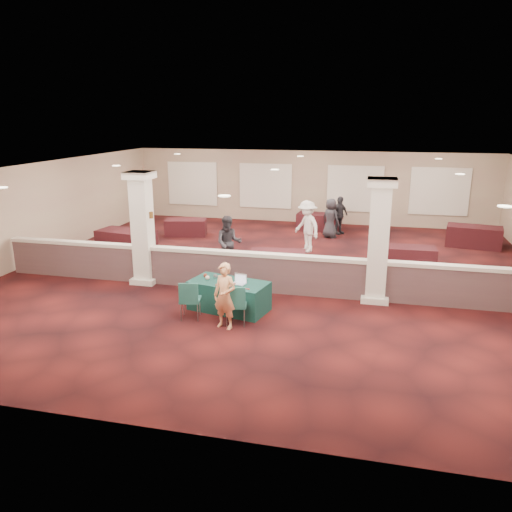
% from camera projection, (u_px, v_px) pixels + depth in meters
% --- Properties ---
extents(ground, '(16.00, 16.00, 0.00)m').
position_uv_depth(ground, '(274.00, 275.00, 15.17)').
color(ground, '#4A1312').
rests_on(ground, ground).
extents(wall_back, '(16.00, 0.04, 3.20)m').
position_uv_depth(wall_back, '(309.00, 187.00, 22.22)').
color(wall_back, gray).
rests_on(wall_back, ground).
extents(wall_front, '(16.00, 0.04, 3.20)m').
position_uv_depth(wall_front, '(166.00, 336.00, 7.24)').
color(wall_front, gray).
rests_on(wall_front, ground).
extents(wall_left, '(0.04, 16.00, 3.20)m').
position_uv_depth(wall_left, '(38.00, 212.00, 16.51)').
color(wall_left, gray).
rests_on(wall_left, ground).
extents(ceiling, '(16.00, 16.00, 0.02)m').
position_uv_depth(ceiling, '(275.00, 169.00, 14.30)').
color(ceiling, white).
rests_on(ceiling, wall_back).
extents(partition_wall, '(15.60, 0.28, 1.10)m').
position_uv_depth(partition_wall, '(263.00, 272.00, 13.61)').
color(partition_wall, '#53383D').
rests_on(partition_wall, ground).
extents(column_left, '(0.72, 0.72, 3.20)m').
position_uv_depth(column_left, '(143.00, 227.00, 14.09)').
color(column_left, white).
rests_on(column_left, ground).
extents(column_right, '(0.72, 0.72, 3.20)m').
position_uv_depth(column_right, '(379.00, 240.00, 12.65)').
color(column_right, white).
rests_on(column_right, ground).
extents(sconce_left, '(0.12, 0.12, 0.18)m').
position_uv_depth(sconce_left, '(133.00, 214.00, 14.06)').
color(sconce_left, brown).
rests_on(sconce_left, column_left).
extents(sconce_right, '(0.12, 0.12, 0.18)m').
position_uv_depth(sconce_right, '(151.00, 215.00, 13.93)').
color(sconce_right, brown).
rests_on(sconce_right, column_left).
extents(near_table, '(2.07, 1.35, 0.73)m').
position_uv_depth(near_table, '(229.00, 296.00, 12.38)').
color(near_table, '#0D312F').
rests_on(near_table, ground).
extents(conf_chair_main, '(0.57, 0.57, 0.97)m').
position_uv_depth(conf_chair_main, '(236.00, 302.00, 11.40)').
color(conf_chair_main, '#1B514D').
rests_on(conf_chair_main, ground).
extents(conf_chair_side, '(0.56, 0.57, 0.95)m').
position_uv_depth(conf_chair_side, '(189.00, 297.00, 11.72)').
color(conf_chair_side, '#1B514D').
rests_on(conf_chair_side, ground).
extents(woman, '(0.63, 0.51, 1.53)m').
position_uv_depth(woman, '(225.00, 296.00, 11.22)').
color(woman, tan).
rests_on(woman, ground).
extents(far_table_front_left, '(2.11, 1.28, 0.80)m').
position_uv_depth(far_table_front_left, '(126.00, 241.00, 17.57)').
color(far_table_front_left, black).
rests_on(far_table_front_left, ground).
extents(far_table_front_center, '(1.76, 1.01, 0.68)m').
position_uv_depth(far_table_front_center, '(278.00, 262.00, 15.34)').
color(far_table_front_center, black).
rests_on(far_table_front_center, ground).
extents(far_table_front_right, '(1.62, 0.84, 0.65)m').
position_uv_depth(far_table_front_right, '(409.00, 257.00, 15.95)').
color(far_table_front_right, black).
rests_on(far_table_front_right, ground).
extents(far_table_back_left, '(1.76, 1.15, 0.66)m').
position_uv_depth(far_table_back_left, '(186.00, 227.00, 20.12)').
color(far_table_back_left, black).
rests_on(far_table_back_left, ground).
extents(far_table_back_center, '(1.82, 1.02, 0.71)m').
position_uv_depth(far_table_back_center, '(318.00, 222.00, 21.02)').
color(far_table_back_center, black).
rests_on(far_table_back_center, ground).
extents(far_table_back_right, '(2.03, 1.27, 0.77)m').
position_uv_depth(far_table_back_right, '(474.00, 237.00, 18.36)').
color(far_table_back_right, black).
rests_on(far_table_back_right, ground).
extents(attendee_a, '(0.90, 0.63, 1.70)m').
position_uv_depth(attendee_a, '(229.00, 243.00, 15.54)').
color(attendee_a, black).
rests_on(attendee_a, ground).
extents(attendee_b, '(1.21, 1.19, 1.82)m').
position_uv_depth(attendee_b, '(307.00, 226.00, 17.60)').
color(attendee_b, silver).
rests_on(attendee_b, ground).
extents(attendee_c, '(0.92, 0.97, 1.55)m').
position_uv_depth(attendee_c, '(339.00, 215.00, 20.24)').
color(attendee_c, black).
rests_on(attendee_c, ground).
extents(attendee_d, '(0.87, 0.77, 1.55)m').
position_uv_depth(attendee_d, '(331.00, 218.00, 19.65)').
color(attendee_d, black).
rests_on(attendee_d, ground).
extents(laptop_base, '(0.37, 0.30, 0.02)m').
position_uv_depth(laptop_base, '(239.00, 284.00, 12.10)').
color(laptop_base, silver).
rests_on(laptop_base, near_table).
extents(laptop_screen, '(0.33, 0.08, 0.22)m').
position_uv_depth(laptop_screen, '(241.00, 278.00, 12.17)').
color(laptop_screen, silver).
rests_on(laptop_screen, near_table).
extents(screen_glow, '(0.30, 0.07, 0.19)m').
position_uv_depth(screen_glow, '(241.00, 278.00, 12.17)').
color(screen_glow, silver).
rests_on(screen_glow, near_table).
extents(knitting, '(0.46, 0.38, 0.03)m').
position_uv_depth(knitting, '(226.00, 284.00, 12.03)').
color(knitting, '#B63E1D').
rests_on(knitting, near_table).
extents(yarn_cream, '(0.11, 0.11, 0.11)m').
position_uv_depth(yarn_cream, '(207.00, 278.00, 12.41)').
color(yarn_cream, beige).
rests_on(yarn_cream, near_table).
extents(yarn_red, '(0.10, 0.10, 0.10)m').
position_uv_depth(yarn_red, '(205.00, 275.00, 12.60)').
color(yarn_red, maroon).
rests_on(yarn_red, near_table).
extents(yarn_grey, '(0.10, 0.10, 0.10)m').
position_uv_depth(yarn_grey, '(215.00, 276.00, 12.56)').
color(yarn_grey, '#48484C').
rests_on(yarn_grey, near_table).
extents(scissors, '(0.12, 0.06, 0.01)m').
position_uv_depth(scissors, '(247.00, 289.00, 11.76)').
color(scissors, red).
rests_on(scissors, near_table).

